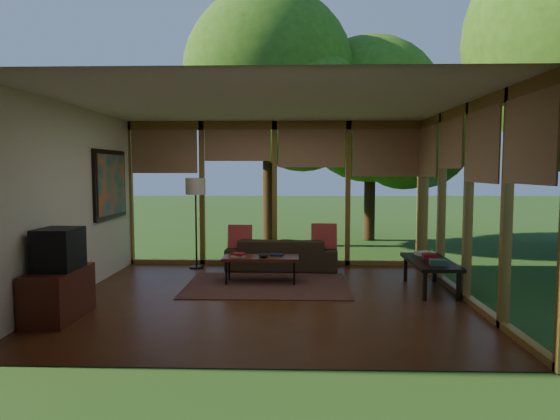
{
  "coord_description": "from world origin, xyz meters",
  "views": [
    {
      "loc": [
        0.39,
        -6.88,
        1.8
      ],
      "look_at": [
        0.16,
        0.7,
        1.19
      ],
      "focal_mm": 32.0,
      "sensor_mm": 36.0,
      "label": 1
    }
  ],
  "objects_px": {
    "sofa": "(282,254)",
    "coffee_table": "(261,259)",
    "side_console": "(430,263)",
    "media_cabinet": "(59,294)",
    "television": "(59,249)",
    "floor_lamp": "(196,191)"
  },
  "relations": [
    {
      "from": "side_console",
      "to": "sofa",
      "type": "bearing_deg",
      "value": 146.57
    },
    {
      "from": "sofa",
      "to": "floor_lamp",
      "type": "distance_m",
      "value": 1.93
    },
    {
      "from": "television",
      "to": "side_console",
      "type": "bearing_deg",
      "value": 17.79
    },
    {
      "from": "sofa",
      "to": "television",
      "type": "distance_m",
      "value": 4.04
    },
    {
      "from": "floor_lamp",
      "to": "side_console",
      "type": "height_order",
      "value": "floor_lamp"
    },
    {
      "from": "sofa",
      "to": "media_cabinet",
      "type": "relative_size",
      "value": 1.97
    },
    {
      "from": "floor_lamp",
      "to": "television",
      "type": "bearing_deg",
      "value": -108.1
    },
    {
      "from": "media_cabinet",
      "to": "television",
      "type": "relative_size",
      "value": 1.82
    },
    {
      "from": "media_cabinet",
      "to": "television",
      "type": "distance_m",
      "value": 0.55
    },
    {
      "from": "sofa",
      "to": "coffee_table",
      "type": "relative_size",
      "value": 1.64
    },
    {
      "from": "sofa",
      "to": "television",
      "type": "relative_size",
      "value": 3.58
    },
    {
      "from": "television",
      "to": "side_console",
      "type": "relative_size",
      "value": 0.39
    },
    {
      "from": "side_console",
      "to": "media_cabinet",
      "type": "bearing_deg",
      "value": -162.28
    },
    {
      "from": "sofa",
      "to": "side_console",
      "type": "distance_m",
      "value": 2.7
    },
    {
      "from": "sofa",
      "to": "floor_lamp",
      "type": "relative_size",
      "value": 1.19
    },
    {
      "from": "sofa",
      "to": "television",
      "type": "height_order",
      "value": "television"
    },
    {
      "from": "media_cabinet",
      "to": "television",
      "type": "bearing_deg",
      "value": 0.0
    },
    {
      "from": "sofa",
      "to": "coffee_table",
      "type": "bearing_deg",
      "value": 76.53
    },
    {
      "from": "media_cabinet",
      "to": "coffee_table",
      "type": "xyz_separation_m",
      "value": [
        2.31,
        1.97,
        0.09
      ]
    },
    {
      "from": "floor_lamp",
      "to": "media_cabinet",
      "type": "bearing_deg",
      "value": -108.43
    },
    {
      "from": "coffee_table",
      "to": "side_console",
      "type": "relative_size",
      "value": 0.86
    },
    {
      "from": "floor_lamp",
      "to": "coffee_table",
      "type": "distance_m",
      "value": 2.01
    }
  ]
}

